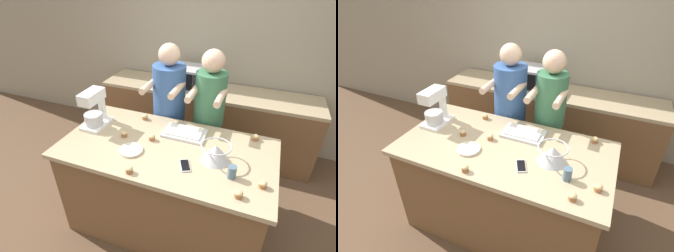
% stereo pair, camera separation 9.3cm
% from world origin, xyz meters
% --- Properties ---
extents(ground_plane, '(16.00, 16.00, 0.00)m').
position_xyz_m(ground_plane, '(0.00, 0.00, 0.00)').
color(ground_plane, brown).
extents(back_wall, '(10.00, 0.06, 2.70)m').
position_xyz_m(back_wall, '(0.00, 1.79, 1.35)').
color(back_wall, gray).
rests_on(back_wall, ground_plane).
extents(island_counter, '(1.82, 0.94, 0.95)m').
position_xyz_m(island_counter, '(0.00, 0.00, 0.48)').
color(island_counter, brown).
rests_on(island_counter, ground_plane).
extents(back_counter, '(2.80, 0.60, 0.90)m').
position_xyz_m(back_counter, '(0.00, 1.44, 0.45)').
color(back_counter, brown).
rests_on(back_counter, ground_plane).
extents(person_left, '(0.35, 0.51, 1.65)m').
position_xyz_m(person_left, '(-0.22, 0.65, 0.87)').
color(person_left, brown).
rests_on(person_left, ground_plane).
extents(person_right, '(0.32, 0.49, 1.64)m').
position_xyz_m(person_right, '(0.21, 0.65, 0.87)').
color(person_right, '#232328').
rests_on(person_right, ground_plane).
extents(stand_mixer, '(0.20, 0.30, 0.36)m').
position_xyz_m(stand_mixer, '(-0.75, 0.08, 1.11)').
color(stand_mixer, white).
rests_on(stand_mixer, island_counter).
extents(mixing_bowl, '(0.24, 0.24, 0.14)m').
position_xyz_m(mixing_bowl, '(0.43, -0.02, 1.03)').
color(mixing_bowl, '#BCBCC1').
rests_on(mixing_bowl, island_counter).
extents(baking_tray, '(0.38, 0.24, 0.04)m').
position_xyz_m(baking_tray, '(0.09, 0.24, 0.97)').
color(baking_tray, silver).
rests_on(baking_tray, island_counter).
extents(microwave_oven, '(0.45, 0.39, 0.27)m').
position_xyz_m(microwave_oven, '(-0.26, 1.44, 1.03)').
color(microwave_oven, '#B7B7BC').
rests_on(microwave_oven, back_counter).
extents(cell_phone, '(0.13, 0.16, 0.01)m').
position_xyz_m(cell_phone, '(0.23, -0.18, 0.96)').
color(cell_phone, silver).
rests_on(cell_phone, island_counter).
extents(drinking_glass, '(0.06, 0.06, 0.10)m').
position_xyz_m(drinking_glass, '(0.58, -0.17, 1.00)').
color(drinking_glass, slate).
rests_on(drinking_glass, island_counter).
extents(small_plate, '(0.20, 0.20, 0.02)m').
position_xyz_m(small_plate, '(-0.25, -0.16, 0.96)').
color(small_plate, beige).
rests_on(small_plate, island_counter).
extents(cupcake_0, '(0.06, 0.06, 0.05)m').
position_xyz_m(cupcake_0, '(0.66, -0.35, 0.98)').
color(cupcake_0, '#9E6038').
rests_on(cupcake_0, island_counter).
extents(cupcake_1, '(0.06, 0.06, 0.05)m').
position_xyz_m(cupcake_1, '(0.80, -0.20, 0.98)').
color(cupcake_1, '#9E6038').
rests_on(cupcake_1, island_counter).
extents(cupcake_2, '(0.06, 0.06, 0.05)m').
position_xyz_m(cupcake_2, '(-0.13, -0.40, 0.98)').
color(cupcake_2, '#9E6038').
rests_on(cupcake_2, island_counter).
extents(cupcake_3, '(0.06, 0.06, 0.05)m').
position_xyz_m(cupcake_3, '(-0.15, 0.05, 0.98)').
color(cupcake_3, '#9E6038').
rests_on(cupcake_3, island_counter).
extents(cupcake_4, '(0.06, 0.06, 0.05)m').
position_xyz_m(cupcake_4, '(0.69, 0.38, 0.98)').
color(cupcake_4, '#9E6038').
rests_on(cupcake_4, island_counter).
extents(cupcake_5, '(0.06, 0.06, 0.05)m').
position_xyz_m(cupcake_5, '(-0.37, 0.36, 0.98)').
color(cupcake_5, '#9E6038').
rests_on(cupcake_5, island_counter).
extents(cupcake_6, '(0.06, 0.06, 0.05)m').
position_xyz_m(cupcake_6, '(-0.41, 0.01, 0.98)').
color(cupcake_6, '#9E6038').
rests_on(cupcake_6, island_counter).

